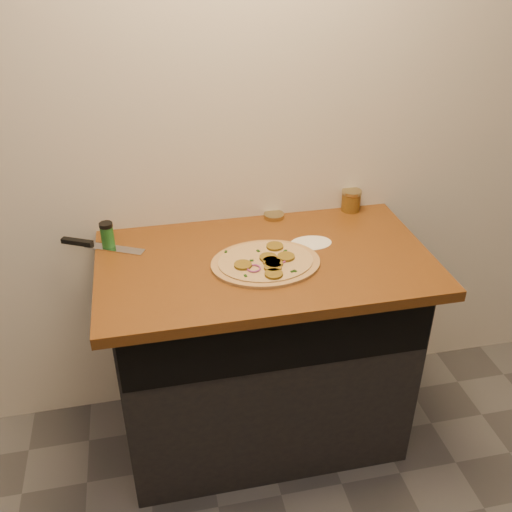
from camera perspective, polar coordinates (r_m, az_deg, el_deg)
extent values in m
cube|color=beige|center=(2.17, -1.01, 14.61)|extent=(4.00, 0.02, 2.70)
cube|color=black|center=(2.35, 0.63, -9.63)|extent=(1.10, 0.60, 0.86)
cube|color=brown|center=(2.06, 0.88, -0.61)|extent=(1.20, 0.70, 0.04)
cylinder|color=tan|center=(2.01, 0.97, -0.71)|extent=(0.38, 0.38, 0.01)
cylinder|color=beige|center=(2.00, 0.98, -0.50)|extent=(0.33, 0.33, 0.01)
cylinder|color=brown|center=(1.92, 1.79, -1.81)|extent=(0.06, 0.06, 0.01)
cylinder|color=brown|center=(1.95, 1.69, -1.13)|extent=(0.06, 0.06, 0.01)
cylinder|color=brown|center=(2.01, 1.23, -0.16)|extent=(0.06, 0.06, 0.01)
cylinder|color=brown|center=(1.99, 1.57, -0.57)|extent=(0.06, 0.06, 0.01)
cylinder|color=brown|center=(1.97, -1.32, -0.91)|extent=(0.06, 0.06, 0.01)
cylinder|color=brown|center=(1.97, 1.82, -0.77)|extent=(0.06, 0.06, 0.01)
cylinder|color=brown|center=(2.08, 1.89, 0.98)|extent=(0.06, 0.06, 0.01)
cylinder|color=brown|center=(2.02, 3.02, -0.07)|extent=(0.06, 0.06, 0.01)
torus|color=#823070|center=(2.00, 2.34, -0.37)|extent=(0.05, 0.05, 0.01)
torus|color=#823070|center=(2.01, 1.08, -0.14)|extent=(0.05, 0.05, 0.01)
torus|color=#823070|center=(1.95, -0.23, -1.22)|extent=(0.05, 0.05, 0.01)
cube|color=black|center=(1.96, -1.42, -1.16)|extent=(0.02, 0.02, 0.00)
cube|color=black|center=(2.06, 0.21, 0.52)|extent=(0.01, 0.02, 0.00)
cube|color=black|center=(2.00, -0.45, -0.45)|extent=(0.01, 0.01, 0.00)
cube|color=black|center=(1.96, -1.25, -1.06)|extent=(0.02, 0.01, 0.00)
cube|color=black|center=(1.91, -1.05, -1.98)|extent=(0.01, 0.02, 0.00)
cube|color=black|center=(1.94, 3.67, -1.55)|extent=(0.02, 0.01, 0.00)
cube|color=black|center=(2.05, -3.04, 0.43)|extent=(0.01, 0.02, 0.00)
cube|color=black|center=(1.94, 3.92, -1.50)|extent=(0.02, 0.02, 0.00)
cube|color=black|center=(2.01, 3.41, -0.31)|extent=(0.01, 0.02, 0.00)
cube|color=black|center=(2.06, 2.94, 0.53)|extent=(0.02, 0.02, 0.00)
cube|color=black|center=(2.02, 1.32, -0.06)|extent=(0.01, 0.02, 0.00)
cube|color=#B7BAC1|center=(2.16, -13.92, 0.71)|extent=(0.22, 0.14, 0.01)
cube|color=black|center=(2.23, -17.45, 1.35)|extent=(0.12, 0.08, 0.02)
cylinder|color=tan|center=(2.33, 1.81, 4.06)|extent=(0.11, 0.11, 0.02)
cylinder|color=maroon|center=(2.40, 9.48, 5.36)|extent=(0.08, 0.08, 0.08)
cylinder|color=tan|center=(2.39, 9.57, 6.32)|extent=(0.08, 0.08, 0.01)
cylinder|color=#1B571E|center=(2.17, -14.62, 1.86)|extent=(0.05, 0.05, 0.08)
cylinder|color=black|center=(2.14, -14.80, 3.02)|extent=(0.05, 0.05, 0.01)
cylinder|color=silver|center=(2.15, 5.51, 1.32)|extent=(0.16, 0.16, 0.00)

